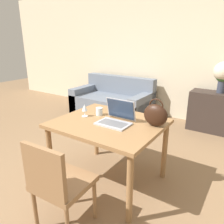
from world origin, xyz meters
TOP-DOWN VIEW (x-y plane):
  - ground_plane at (0.00, 0.00)m, footprint 14.00×14.00m
  - wall_back at (0.00, 3.28)m, footprint 10.00×0.06m
  - dining_table at (0.06, 0.65)m, footprint 1.15×0.96m
  - chair at (0.11, -0.18)m, footprint 0.46×0.46m
  - couch at (-1.27, 2.72)m, footprint 1.71×0.92m
  - sideboard at (0.84, 2.95)m, footprint 0.96×0.40m
  - laptop at (0.14, 0.68)m, footprint 0.35×0.30m
  - drinking_glass at (-0.16, 0.77)m, footprint 0.08×0.08m
  - wine_glass at (-0.28, 0.64)m, footprint 0.07×0.07m
  - handbag at (0.53, 0.82)m, footprint 0.26×0.13m
  - flower_vase at (0.84, 2.97)m, footprint 0.33×0.33m

SIDE VIEW (x-z plane):
  - ground_plane at x=0.00m, z-range 0.00..0.00m
  - couch at x=-1.27m, z-range -0.13..0.69m
  - sideboard at x=0.84m, z-range 0.00..0.72m
  - chair at x=0.11m, z-range 0.06..0.94m
  - dining_table at x=0.06m, z-range 0.29..1.04m
  - drinking_glass at x=-0.16m, z-range 0.76..0.85m
  - laptop at x=0.14m, z-range 0.70..0.95m
  - wine_glass at x=-0.28m, z-range 0.78..0.93m
  - handbag at x=0.53m, z-range 0.73..1.03m
  - flower_vase at x=0.84m, z-range 0.79..1.33m
  - wall_back at x=0.00m, z-range 0.00..2.70m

